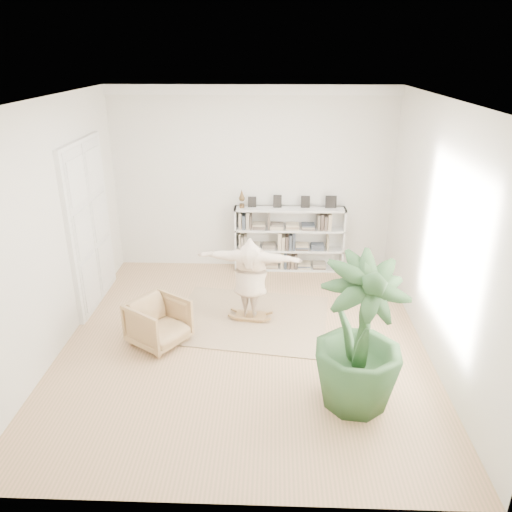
{
  "coord_description": "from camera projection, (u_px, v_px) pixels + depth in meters",
  "views": [
    {
      "loc": [
        0.42,
        -6.62,
        4.21
      ],
      "look_at": [
        0.16,
        0.4,
        1.27
      ],
      "focal_mm": 35.0,
      "sensor_mm": 36.0,
      "label": 1
    }
  ],
  "objects": [
    {
      "name": "rug",
      "position": [
        251.0,
        319.0,
        8.37
      ],
      "size": [
        2.76,
        2.33,
        0.02
      ],
      "primitive_type": "cube",
      "rotation": [
        0.0,
        0.0,
        -0.14
      ],
      "color": "tan",
      "rests_on": "floor"
    },
    {
      "name": "bookshelf",
      "position": [
        289.0,
        240.0,
        10.07
      ],
      "size": [
        2.2,
        0.35,
        1.64
      ],
      "color": "silver",
      "rests_on": "floor"
    },
    {
      "name": "houseplant",
      "position": [
        360.0,
        336.0,
        6.03
      ],
      "size": [
        1.45,
        1.45,
        1.98
      ],
      "primitive_type": "imported",
      "rotation": [
        0.0,
        0.0,
        0.39
      ],
      "color": "#284C26",
      "rests_on": "floor"
    },
    {
      "name": "person",
      "position": [
        250.0,
        275.0,
        8.06
      ],
      "size": [
        1.74,
        0.69,
        1.37
      ],
      "primitive_type": "imported",
      "rotation": [
        0.0,
        0.0,
        3.0
      ],
      "color": "beige",
      "rests_on": "rocker_board"
    },
    {
      "name": "room_shell",
      "position": [
        252.0,
        90.0,
        9.1
      ],
      "size": [
        6.0,
        6.0,
        6.0
      ],
      "color": "silver",
      "rests_on": "floor"
    },
    {
      "name": "floor",
      "position": [
        244.0,
        341.0,
        7.74
      ],
      "size": [
        6.0,
        6.0,
        0.0
      ],
      "primitive_type": "plane",
      "color": "#A28253",
      "rests_on": "ground"
    },
    {
      "name": "doors",
      "position": [
        90.0,
        227.0,
        8.49
      ],
      "size": [
        0.09,
        1.78,
        2.92
      ],
      "color": "white",
      "rests_on": "floor"
    },
    {
      "name": "armchair",
      "position": [
        159.0,
        322.0,
        7.58
      ],
      "size": [
        1.08,
        1.07,
        0.72
      ],
      "primitive_type": "imported",
      "rotation": [
        0.0,
        0.0,
        0.97
      ],
      "color": "tan",
      "rests_on": "floor"
    },
    {
      "name": "rocker_board",
      "position": [
        250.0,
        316.0,
        8.35
      ],
      "size": [
        0.53,
        0.36,
        0.1
      ],
      "rotation": [
        0.0,
        0.0,
        -0.14
      ],
      "color": "olive",
      "rests_on": "rug"
    }
  ]
}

